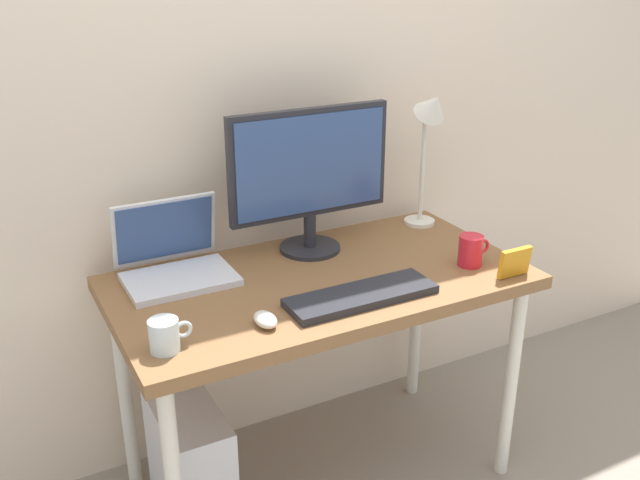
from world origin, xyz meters
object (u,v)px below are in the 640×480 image
monitor (310,172)px  desk_lamp (430,128)px  mouse (265,320)px  glass_cup (165,335)px  desk (320,298)px  keyboard (361,296)px  laptop (174,258)px  photo_frame (515,262)px  computer_tower (191,468)px  coffee_mug (471,250)px

monitor → desk_lamp: desk_lamp is taller
mouse → glass_cup: (-0.27, -0.00, 0.03)m
desk → keyboard: keyboard is taller
laptop → photo_frame: (0.90, -0.49, -0.01)m
laptop → glass_cup: laptop is taller
desk → photo_frame: 0.60m
laptop → desk_lamp: desk_lamp is taller
desk → monitor: bearing=71.1°
laptop → photo_frame: size_ratio=2.91×
monitor → keyboard: (-0.03, -0.39, -0.26)m
photo_frame → desk_lamp: bearing=88.9°
keyboard → desk: bearing=99.8°
monitor → laptop: monitor is taller
desk → computer_tower: 0.65m
coffee_mug → glass_cup: (-0.99, -0.05, -0.01)m
desk_lamp → keyboard: 0.72m
desk → photo_frame: bearing=-27.9°
laptop → desk_lamp: size_ratio=0.64×
keyboard → mouse: size_ratio=4.89×
desk_lamp → coffee_mug: (-0.07, -0.34, -0.31)m
glass_cup → photo_frame: (1.05, -0.08, 0.01)m
desk → laptop: laptop is taller
desk → keyboard: 0.21m
keyboard → glass_cup: size_ratio=3.98×
coffee_mug → mouse: bearing=-175.7°
desk → mouse: mouse is taller
laptop → keyboard: (0.42, -0.40, -0.05)m
laptop → coffee_mug: 0.92m
coffee_mug → photo_frame: 0.14m
laptop → mouse: laptop is taller
desk_lamp → glass_cup: (-1.06, -0.40, -0.32)m
keyboard → laptop: bearing=136.2°
desk → desk_lamp: (0.53, 0.20, 0.43)m
keyboard → mouse: (-0.30, -0.01, 0.01)m
desk_lamp → photo_frame: bearing=-91.1°
laptop → keyboard: bearing=-43.8°
desk → glass_cup: glass_cup is taller
laptop → monitor: bearing=-2.0°
desk → photo_frame: photo_frame is taller
laptop → computer_tower: (-0.06, -0.22, -0.60)m
desk → monitor: monitor is taller
mouse → photo_frame: 0.79m
desk → coffee_mug: 0.49m
monitor → coffee_mug: monitor is taller
photo_frame → computer_tower: size_ratio=0.26×
computer_tower → desk_lamp: bearing=11.7°
glass_cup → photo_frame: photo_frame is taller
mouse → photo_frame: (0.79, -0.08, 0.03)m
keyboard → desk_lamp: bearing=38.0°
keyboard → coffee_mug: coffee_mug is taller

